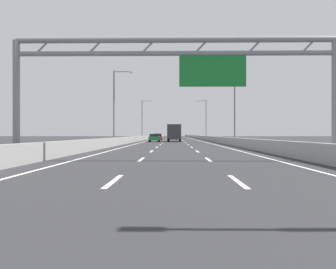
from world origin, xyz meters
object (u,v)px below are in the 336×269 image
object	(u,v)px
sign_gantry	(180,66)
black_car	(173,137)
streetlamp_left_mid	(116,103)
red_car	(158,137)
orange_car	(174,136)
streetlamp_right_mid	(233,102)
box_truck	(174,132)
green_car	(154,138)
streetlamp_right_far	(205,117)
streetlamp_left_far	(143,117)

from	to	relation	value
sign_gantry	black_car	distance (m)	65.88
streetlamp_left_mid	red_car	xyz separation A→B (m)	(3.82, 34.30, -4.66)
orange_car	streetlamp_right_mid	bearing A→B (deg)	-84.37
streetlamp_right_mid	box_truck	bearing A→B (deg)	112.04
black_car	streetlamp_left_mid	bearing A→B (deg)	-100.81
green_car	streetlamp_right_far	bearing A→B (deg)	65.73
streetlamp_right_mid	red_car	size ratio (longest dim) A/B	2.18
streetlamp_left_mid	box_truck	bearing A→B (deg)	67.91
red_car	green_car	size ratio (longest dim) A/B	1.06
streetlamp_left_mid	box_truck	world-z (taller)	streetlamp_left_mid
red_car	orange_car	size ratio (longest dim) A/B	0.97
streetlamp_right_mid	red_car	xyz separation A→B (m)	(-11.12, 34.30, -4.66)
streetlamp_left_mid	green_car	world-z (taller)	streetlamp_left_mid
red_car	box_truck	world-z (taller)	box_truck
red_car	black_car	world-z (taller)	red_car
sign_gantry	box_truck	size ratio (longest dim) A/B	2.18
streetlamp_right_mid	streetlamp_left_far	bearing A→B (deg)	110.04
sign_gantry	black_car	xyz separation A→B (m)	(-0.46, 65.75, -4.11)
streetlamp_left_mid	black_car	world-z (taller)	streetlamp_left_mid
streetlamp_right_mid	streetlamp_left_far	world-z (taller)	same
box_truck	streetlamp_left_far	bearing A→B (deg)	108.37
streetlamp_right_mid	sign_gantry	bearing A→B (deg)	-104.58
streetlamp_right_mid	streetlamp_right_far	world-z (taller)	same
sign_gantry	streetlamp_right_far	bearing A→B (deg)	84.00
streetlamp_right_far	box_truck	xyz separation A→B (m)	(-7.46, -22.51, -3.75)
streetlamp_right_far	box_truck	world-z (taller)	streetlamp_right_far
streetlamp_left_far	red_car	world-z (taller)	streetlamp_left_far
green_car	box_truck	world-z (taller)	box_truck
streetlamp_left_mid	streetlamp_right_far	distance (m)	43.56
black_car	green_car	world-z (taller)	black_car
streetlamp_left_mid	streetlamp_left_far	size ratio (longest dim) A/B	1.00
orange_car	black_car	bearing A→B (deg)	-90.25
streetlamp_left_mid	streetlamp_right_mid	xyz separation A→B (m)	(14.93, 0.00, 0.00)
black_car	green_car	distance (m)	21.51
red_car	orange_car	bearing A→B (deg)	85.07
streetlamp_left_mid	streetlamp_right_mid	world-z (taller)	same
streetlamp_right_mid	orange_car	distance (m)	76.70
box_truck	red_car	bearing A→B (deg)	102.97
streetlamp_left_mid	streetlamp_left_far	distance (m)	40.92
streetlamp_left_far	orange_car	xyz separation A→B (m)	(7.43, 35.26, -4.64)
sign_gantry	red_car	size ratio (longest dim) A/B	3.82
green_car	streetlamp_right_mid	bearing A→B (deg)	-56.92
streetlamp_right_far	orange_car	distance (m)	36.35
streetlamp_right_mid	orange_car	bearing A→B (deg)	95.63
streetlamp_right_mid	box_truck	world-z (taller)	streetlamp_right_mid
red_car	green_car	xyz separation A→B (m)	(0.21, -17.56, -0.01)
streetlamp_left_mid	sign_gantry	bearing A→B (deg)	-74.46
orange_car	green_car	bearing A→B (deg)	-93.27
sign_gantry	orange_car	xyz separation A→B (m)	(-0.29, 103.94, -4.10)
streetlamp_right_mid	streetlamp_left_far	xyz separation A→B (m)	(-14.93, 40.92, 0.00)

